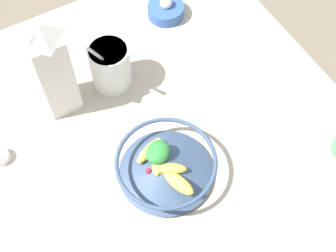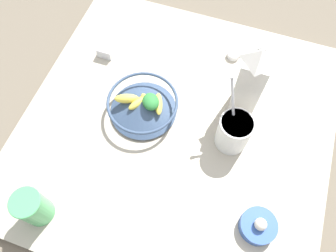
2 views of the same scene
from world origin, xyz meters
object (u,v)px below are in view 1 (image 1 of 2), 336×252
object	(u,v)px
fruit_bowl	(166,166)
yogurt_tub	(110,65)
milk_carton	(52,68)
garlic_bowl	(166,10)

from	to	relation	value
fruit_bowl	yogurt_tub	xyz separation A→B (m)	(-0.30, 0.01, 0.03)
milk_carton	fruit_bowl	bearing A→B (deg)	23.11
milk_carton	garlic_bowl	distance (m)	0.42
fruit_bowl	milk_carton	bearing A→B (deg)	-156.89
fruit_bowl	yogurt_tub	distance (m)	0.31
milk_carton	yogurt_tub	xyz separation A→B (m)	(0.00, 0.14, -0.07)
yogurt_tub	fruit_bowl	bearing A→B (deg)	-1.81
fruit_bowl	milk_carton	world-z (taller)	milk_carton
milk_carton	yogurt_tub	world-z (taller)	milk_carton
fruit_bowl	milk_carton	xyz separation A→B (m)	(-0.31, -0.13, 0.10)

